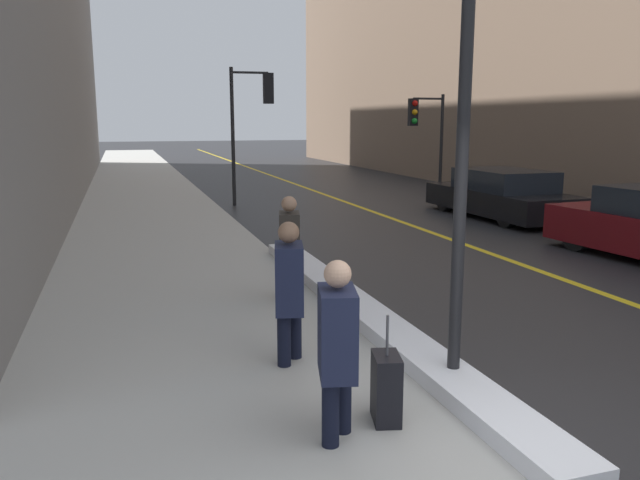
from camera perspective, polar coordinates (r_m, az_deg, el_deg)
name	(u,v)px	position (r m, az deg, el deg)	size (l,w,h in m)	color
sidewalk_slab	(151,210)	(18.57, -15.17, 2.62)	(4.00, 80.00, 0.01)	#B2AFA8
road_centre_stripe	(347,203)	(19.74, 2.52, 3.44)	(0.16, 80.00, 0.00)	gold
snow_bank_curb	(360,310)	(8.28, 3.72, -6.36)	(0.51, 8.51, 0.18)	white
building_facade_right	(485,12)	(30.24, 14.89, 19.47)	(6.00, 36.00, 14.53)	#846B56
lamp_post	(464,107)	(5.86, 13.05, 11.77)	(0.28, 0.28, 4.37)	black
traffic_light_near	(254,106)	(19.21, -6.06, 12.05)	(1.31, 0.32, 4.10)	black
traffic_light_far	(424,123)	(21.66, 9.47, 10.50)	(1.31, 0.32, 3.43)	black
pedestrian_with_shoulder_bag	(337,342)	(4.96, 1.57, -9.32)	(0.39, 0.72, 1.49)	black
pedestrian_nearside	(289,286)	(6.51, -2.84, -4.21)	(0.40, 0.55, 1.52)	black
pedestrian_in_glasses	(289,243)	(8.84, -2.82, -0.28)	(0.39, 0.72, 1.50)	black
parked_car_black	(501,195)	(17.29, 16.25, 3.97)	(1.95, 4.83, 1.28)	black
rolling_suitcase	(386,389)	(5.45, 6.07, -13.35)	(0.30, 0.40, 0.95)	black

